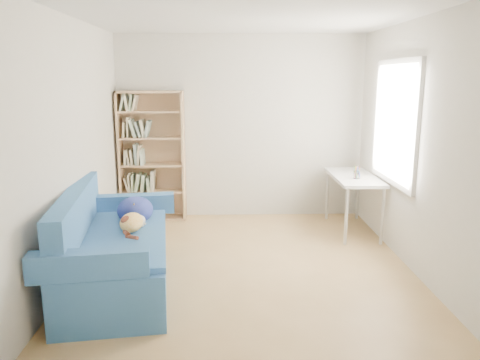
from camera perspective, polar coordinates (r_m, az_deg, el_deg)
name	(u,v)px	position (r m, az deg, el deg)	size (l,w,h in m)	color
ground	(246,268)	(5.12, 0.78, -10.64)	(4.00, 4.00, 0.00)	#A17C49
room_shell	(256,115)	(4.77, 2.02, 7.95)	(3.54, 4.04, 2.62)	silver
sofa	(113,250)	(4.75, -15.19, -8.28)	(1.16, 2.06, 0.96)	#265489
bookshelf	(152,161)	(6.73, -10.63, 2.25)	(0.91, 0.28, 1.83)	tan
desk	(354,181)	(6.30, 13.70, -0.16)	(0.54, 1.18, 0.75)	silver
pen_cup	(357,174)	(6.10, 14.05, 0.73)	(0.09, 0.09, 0.16)	white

